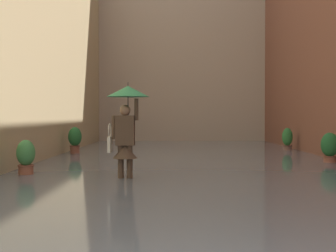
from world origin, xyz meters
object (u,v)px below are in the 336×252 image
at_px(person_wading, 126,118).
at_px(potted_plant_far_right, 26,159).
at_px(potted_plant_near_left, 287,140).
at_px(potted_plant_far_left, 330,148).
at_px(potted_plant_near_right, 75,140).

relative_size(person_wading, potted_plant_far_right, 2.34).
bearing_deg(potted_plant_near_left, potted_plant_far_right, 45.88).
relative_size(potted_plant_far_left, potted_plant_near_left, 0.99).
distance_m(person_wading, potted_plant_near_left, 9.79).
bearing_deg(potted_plant_near_left, potted_plant_near_right, 12.27).
distance_m(potted_plant_far_left, potted_plant_far_right, 8.00).
distance_m(person_wading, potted_plant_far_right, 2.49).
xyz_separation_m(person_wading, potted_plant_far_left, (-5.23, -3.52, -0.83)).
xyz_separation_m(potted_plant_far_right, potted_plant_near_left, (-7.39, -7.62, 0.03)).
distance_m(potted_plant_far_left, potted_plant_near_left, 4.75).
xyz_separation_m(person_wading, potted_plant_near_left, (-5.16, -8.27, -0.86)).
bearing_deg(person_wading, potted_plant_near_left, -121.94).
bearing_deg(person_wading, potted_plant_near_right, -70.69).
bearing_deg(potted_plant_near_right, potted_plant_near_left, -167.73).
distance_m(potted_plant_far_right, potted_plant_near_right, 6.00).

